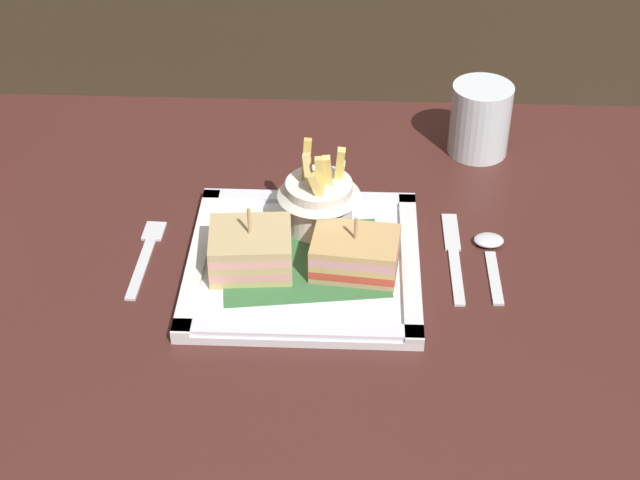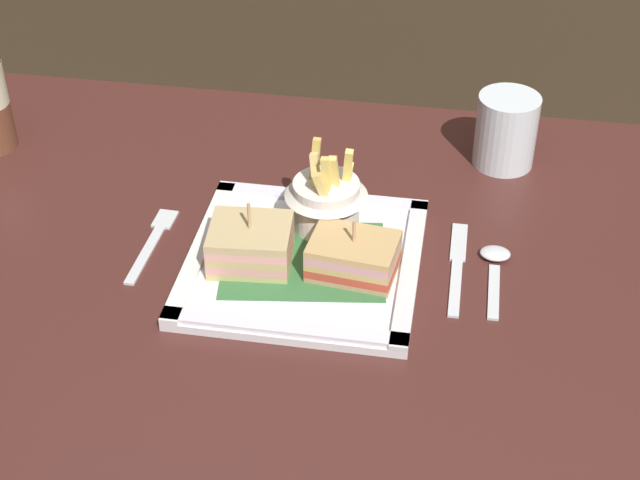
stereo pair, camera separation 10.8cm
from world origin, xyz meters
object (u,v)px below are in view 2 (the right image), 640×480
knife (457,264)px  water_glass (505,135)px  fork (153,240)px  dining_table (335,352)px  fries_cup (326,196)px  square_plate (304,261)px  sandwich_half_right (353,257)px  sandwich_half_left (251,245)px  spoon (495,263)px

knife → water_glass: bearing=78.4°
water_glass → fork: (-0.40, -0.24, -0.04)m
dining_table → fries_cup: 0.19m
square_plate → sandwich_half_right: bearing=-14.0°
sandwich_half_right → fries_cup: 0.09m
sandwich_half_right → fries_cup: (-0.04, 0.08, 0.02)m
square_plate → knife: 0.17m
sandwich_half_left → knife: 0.24m
sandwich_half_left → spoon: bearing=10.3°
square_plate → sandwich_half_left: size_ratio=2.71×
water_glass → fries_cup: bearing=-136.7°
fork → spoon: spoon is taller
dining_table → sandwich_half_left: 0.19m
fries_cup → spoon: 0.21m
square_plate → sandwich_half_left: 0.07m
fork → spoon: size_ratio=1.16×
sandwich_half_right → spoon: sandwich_half_right is taller
square_plate → water_glass: water_glass is taller
spoon → dining_table: bearing=-168.0°
fries_cup → spoon: bearing=-8.8°
dining_table → fork: size_ratio=9.48×
dining_table → water_glass: bearing=55.1°
sandwich_half_left → sandwich_half_right: bearing=0.0°
fries_cup → spoon: fries_cup is taller
sandwich_half_right → knife: (0.11, 0.04, -0.03)m
sandwich_half_left → fork: size_ratio=0.67×
square_plate → fries_cup: fries_cup is taller
sandwich_half_right → water_glass: 0.32m
fries_cup → fork: (-0.20, -0.05, -0.05)m
square_plate → fries_cup: size_ratio=2.34×
sandwich_half_left → spoon: sandwich_half_left is taller
sandwich_half_left → water_glass: water_glass is taller
sandwich_half_left → knife: sandwich_half_left is taller
water_glass → spoon: 0.23m
square_plate → sandwich_half_right: 0.06m
square_plate → knife: (0.17, 0.03, -0.00)m
square_plate → water_glass: size_ratio=2.70×
square_plate → sandwich_half_left: (-0.06, -0.01, 0.03)m
square_plate → spoon: (0.21, 0.03, -0.00)m
sandwich_half_right → fries_cup: size_ratio=0.91×
fries_cup → water_glass: size_ratio=1.15×
square_plate → fork: bearing=175.2°
fork → knife: bearing=2.5°
sandwich_half_right → water_glass: bearing=59.4°
dining_table → square_plate: square_plate is taller
knife → sandwich_half_right: bearing=-158.4°
water_glass → fork: water_glass is taller
dining_table → fork: (-0.22, 0.02, 0.13)m
fork → water_glass: bearing=31.1°
dining_table → knife: (0.13, 0.03, 0.13)m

